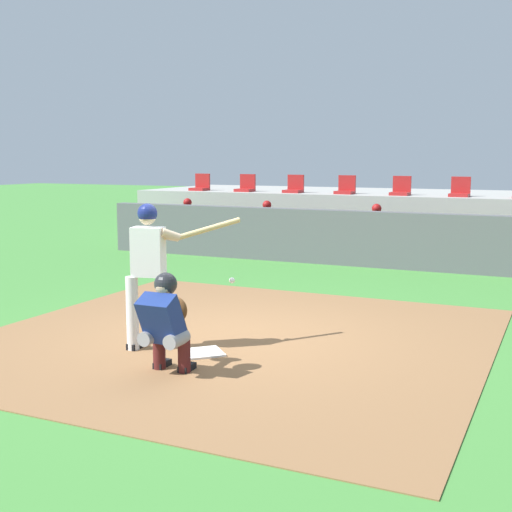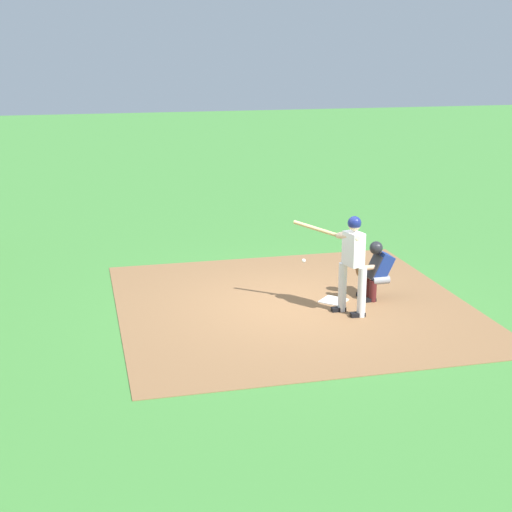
# 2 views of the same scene
# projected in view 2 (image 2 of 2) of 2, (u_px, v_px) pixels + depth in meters

# --- Properties ---
(ground_plane) EXTENTS (80.00, 80.00, 0.00)m
(ground_plane) POSITION_uv_depth(u_px,v_px,m) (293.00, 305.00, 13.88)
(ground_plane) COLOR #428438
(dirt_infield) EXTENTS (6.40, 6.40, 0.01)m
(dirt_infield) POSITION_uv_depth(u_px,v_px,m) (293.00, 305.00, 13.88)
(dirt_infield) COLOR olive
(dirt_infield) RESTS_ON ground
(home_plate) EXTENTS (0.62, 0.62, 0.02)m
(home_plate) POSITION_uv_depth(u_px,v_px,m) (333.00, 301.00, 14.05)
(home_plate) COLOR white
(home_plate) RESTS_ON dirt_infield
(batter_at_plate) EXTENTS (1.08, 1.07, 1.80)m
(batter_at_plate) POSITION_uv_depth(u_px,v_px,m) (352.00, 259.00, 13.15)
(batter_at_plate) COLOR silver
(batter_at_plate) RESTS_ON ground
(catcher_crouched) EXTENTS (0.48, 1.74, 1.13)m
(catcher_crouched) POSITION_uv_depth(u_px,v_px,m) (375.00, 268.00, 14.06)
(catcher_crouched) COLOR gray
(catcher_crouched) RESTS_ON ground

